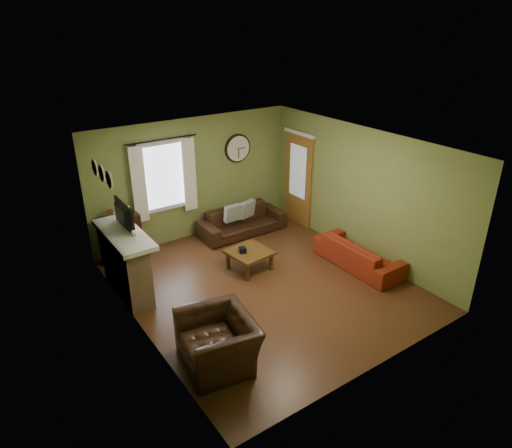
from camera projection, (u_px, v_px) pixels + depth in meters
floor at (264, 285)px, 8.29m from camera, size 4.60×5.20×0.00m
ceiling at (265, 145)px, 7.21m from camera, size 4.60×5.20×0.00m
wall_left at (135, 257)px, 6.57m from camera, size 0.00×5.20×2.60m
wall_right at (360, 193)px, 8.93m from camera, size 0.00×5.20×2.60m
wall_back at (194, 179)px, 9.70m from camera, size 4.60×0.00×2.60m
wall_front at (383, 289)px, 5.80m from camera, size 4.60×0.00×2.60m
fireplace at (126, 266)px, 7.84m from camera, size 0.40×1.40×1.10m
firebox at (138, 275)px, 8.05m from camera, size 0.04×0.60×0.55m
mantel at (124, 234)px, 7.61m from camera, size 0.58×1.60×0.08m
tv at (120, 219)px, 7.65m from camera, size 0.08×0.60×0.35m
tv_screen at (124, 215)px, 7.66m from camera, size 0.02×0.62×0.36m
medallion_left at (109, 179)px, 6.78m from camera, size 0.28×0.28×0.03m
medallion_mid at (102, 173)px, 7.04m from camera, size 0.28×0.28×0.03m
medallion_right at (95, 168)px, 7.30m from camera, size 0.28×0.28×0.03m
window_pane at (163, 176)px, 9.24m from camera, size 1.00×0.02×1.30m
curtain_rod at (161, 140)px, 8.84m from camera, size 0.03×0.03×1.50m
curtain_left at (139, 185)px, 8.90m from camera, size 0.28×0.04×1.55m
curtain_right at (189, 175)px, 9.47m from camera, size 0.28×0.04×1.55m
wall_clock at (238, 149)px, 10.01m from camera, size 0.64×0.06×0.64m
door at (298, 180)px, 10.41m from camera, size 0.05×0.90×2.10m
bookshelf at (121, 238)px, 9.00m from camera, size 0.78×0.33×0.93m
book at (110, 212)px, 8.92m from camera, size 0.25×0.28×0.02m
sofa_brown at (242, 221)px, 10.17m from camera, size 1.96×0.76×0.57m
pillow_left at (247, 209)px, 10.12m from camera, size 0.40×0.21×0.39m
pillow_right at (232, 213)px, 9.91m from camera, size 0.38×0.12×0.37m
sofa_red at (359, 254)px, 8.82m from camera, size 0.72×1.83×0.54m
armchair at (218, 341)px, 6.33m from camera, size 1.13×1.25×0.72m
coffee_table at (250, 260)px, 8.74m from camera, size 0.82×0.82×0.39m
tissue_box at (242, 252)px, 8.61m from camera, size 0.17×0.17×0.10m
wine_glass_a at (135, 237)px, 7.20m from camera, size 0.07×0.07×0.20m
wine_glass_b at (134, 237)px, 7.22m from camera, size 0.07×0.07×0.21m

